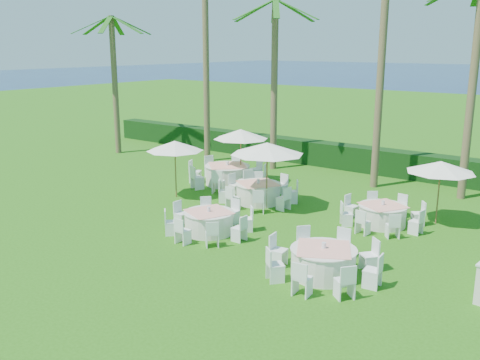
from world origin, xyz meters
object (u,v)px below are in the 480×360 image
object	(u,v)px
banquet_table_f	(382,215)
banquet_table_b	(209,222)
banquet_table_c	(323,261)
banquet_table_d	(227,174)
umbrella_d	(441,167)
umbrella_c	(241,134)
banquet_table_e	(258,192)
umbrella_a	(175,146)
umbrella_b	(267,148)

from	to	relation	value
banquet_table_f	banquet_table_b	bearing A→B (deg)	-135.80
banquet_table_c	banquet_table_d	bearing A→B (deg)	142.81
banquet_table_c	banquet_table_d	xyz separation A→B (m)	(-8.07, 6.12, 0.05)
umbrella_d	umbrella_c	bearing A→B (deg)	178.05
banquet_table_d	banquet_table_e	xyz separation A→B (m)	(2.72, -1.51, -0.05)
banquet_table_e	banquet_table_f	xyz separation A→B (m)	(4.98, 0.30, -0.03)
banquet_table_f	umbrella_a	bearing A→B (deg)	-168.56
banquet_table_c	banquet_table_f	bearing A→B (deg)	94.28
banquet_table_b	umbrella_b	xyz separation A→B (m)	(-0.02, 3.40, 1.92)
banquet_table_b	umbrella_c	distance (m)	6.74
umbrella_b	umbrella_a	bearing A→B (deg)	-166.81
banquet_table_b	banquet_table_c	xyz separation A→B (m)	(4.63, -0.77, 0.03)
banquet_table_b	banquet_table_d	bearing A→B (deg)	122.70
banquet_table_c	umbrella_a	world-z (taller)	umbrella_a
banquet_table_c	banquet_table_e	bearing A→B (deg)	139.21
banquet_table_b	umbrella_b	distance (m)	3.91
banquet_table_f	umbrella_d	distance (m)	2.53
banquet_table_b	umbrella_d	distance (m)	8.05
banquet_table_e	umbrella_c	world-z (taller)	umbrella_c
banquet_table_b	banquet_table_e	xyz separation A→B (m)	(-0.72, 3.85, 0.03)
banquet_table_f	banquet_table_e	bearing A→B (deg)	-176.53
banquet_table_c	umbrella_c	bearing A→B (deg)	139.48
umbrella_a	umbrella_c	world-z (taller)	umbrella_c
banquet_table_b	umbrella_c	size ratio (longest dim) A/B	1.17
banquet_table_e	umbrella_c	xyz separation A→B (m)	(-2.28, 1.90, 1.84)
banquet_table_b	banquet_table_f	distance (m)	5.95
banquet_table_b	umbrella_b	size ratio (longest dim) A/B	1.05
banquet_table_d	banquet_table_f	size ratio (longest dim) A/B	1.18
banquet_table_d	umbrella_a	xyz separation A→B (m)	(-0.42, -2.85, 1.65)
banquet_table_e	umbrella_b	distance (m)	2.07
umbrella_a	umbrella_c	distance (m)	3.36
banquet_table_c	banquet_table_f	size ratio (longest dim) A/B	1.09
banquet_table_b	banquet_table_d	size ratio (longest dim) A/B	0.85
banquet_table_c	banquet_table_e	world-z (taller)	same
banquet_table_b	banquet_table_c	size ratio (longest dim) A/B	0.92
banquet_table_e	umbrella_c	distance (m)	3.49
umbrella_a	umbrella_b	bearing A→B (deg)	13.19
banquet_table_c	umbrella_c	distance (m)	10.20
banquet_table_f	umbrella_c	distance (m)	7.66
banquet_table_d	umbrella_a	bearing A→B (deg)	-98.38
banquet_table_e	umbrella_d	size ratio (longest dim) A/B	1.35
banquet_table_c	banquet_table_e	distance (m)	7.07
banquet_table_c	banquet_table_d	distance (m)	10.13
umbrella_b	umbrella_d	bearing A→B (deg)	19.73
banquet_table_c	umbrella_b	xyz separation A→B (m)	(-4.65, 4.17, 1.90)
banquet_table_c	umbrella_b	bearing A→B (deg)	138.11
umbrella_a	umbrella_b	world-z (taller)	umbrella_b
banquet_table_e	umbrella_b	world-z (taller)	umbrella_b
banquet_table_f	umbrella_a	size ratio (longest dim) A/B	1.24
banquet_table_f	umbrella_c	xyz separation A→B (m)	(-7.26, 1.60, 1.87)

